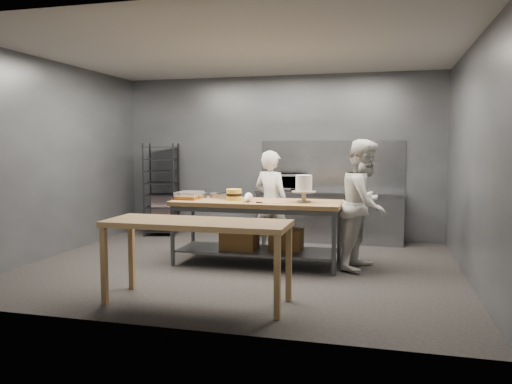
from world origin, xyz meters
The scene contains 16 objects.
ground centered at (0.00, 0.00, 0.00)m, with size 6.00×6.00×0.00m, color black.
back_wall centered at (0.00, 2.50, 1.50)m, with size 6.00×0.04×3.00m, color #4C4F54.
work_table centered at (0.20, 0.18, 0.57)m, with size 2.40×0.90×0.92m.
near_counter centered at (0.00, -1.71, 0.81)m, with size 2.00×0.70×0.90m.
back_counter centered at (1.00, 2.18, 0.45)m, with size 2.60×0.60×0.90m.
splashback_panel centered at (1.00, 2.48, 1.35)m, with size 2.60×0.02×0.90m, color slate.
speed_rack centered at (-2.20, 2.10, 0.86)m, with size 0.74×0.78×1.75m.
chef_behind centered at (0.24, 0.87, 0.82)m, with size 0.59×0.39×1.63m, color white.
chef_right centered at (1.69, 0.31, 0.90)m, with size 0.87×0.68×1.79m, color silver.
microwave centered at (0.22, 2.18, 1.05)m, with size 0.54×0.37×0.30m, color black.
frosted_cake_stand centered at (0.87, 0.15, 1.15)m, with size 0.34×0.34×0.38m.
layer_cake centered at (-0.15, 0.17, 1.00)m, with size 0.22×0.22×0.16m.
cake_pans centered at (-0.56, 0.38, 0.96)m, with size 0.72×0.34×0.07m.
piping_bag centered at (0.10, -0.07, 0.98)m, with size 0.12×0.12×0.38m, color white.
offset_spatula centered at (0.38, -0.11, 0.93)m, with size 0.36×0.02×0.02m.
pastry_clamshells centered at (-0.84, 0.15, 0.98)m, with size 0.32×0.41×0.11m.
Camera 1 is at (1.95, -6.68, 1.70)m, focal length 35.00 mm.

